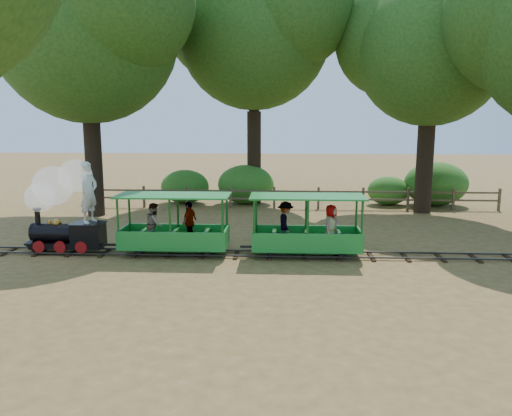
{
  "coord_description": "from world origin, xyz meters",
  "views": [
    {
      "loc": [
        -0.65,
        -14.39,
        4.02
      ],
      "look_at": [
        -1.44,
        0.5,
        1.36
      ],
      "focal_mm": 35.0,
      "sensor_mm": 36.0,
      "label": 1
    }
  ],
  "objects_px": {
    "carriage_rear": "(305,230)",
    "carriage_front": "(173,229)",
    "locomotive": "(62,199)",
    "fence": "(296,196)"
  },
  "relations": [
    {
      "from": "locomotive",
      "to": "carriage_front",
      "type": "height_order",
      "value": "locomotive"
    },
    {
      "from": "carriage_rear",
      "to": "fence",
      "type": "bearing_deg",
      "value": 90.24
    },
    {
      "from": "locomotive",
      "to": "carriage_rear",
      "type": "relative_size",
      "value": 0.87
    },
    {
      "from": "carriage_front",
      "to": "carriage_rear",
      "type": "xyz_separation_m",
      "value": [
        3.93,
        -0.0,
        0.02
      ]
    },
    {
      "from": "locomotive",
      "to": "carriage_front",
      "type": "xyz_separation_m",
      "value": [
        3.36,
        -0.08,
        -0.87
      ]
    },
    {
      "from": "carriage_rear",
      "to": "carriage_front",
      "type": "bearing_deg",
      "value": 179.99
    },
    {
      "from": "locomotive",
      "to": "fence",
      "type": "xyz_separation_m",
      "value": [
        7.26,
        7.93,
        -1.07
      ]
    },
    {
      "from": "carriage_front",
      "to": "fence",
      "type": "height_order",
      "value": "carriage_front"
    },
    {
      "from": "carriage_front",
      "to": "carriage_rear",
      "type": "bearing_deg",
      "value": -0.01
    },
    {
      "from": "carriage_front",
      "to": "carriage_rear",
      "type": "relative_size",
      "value": 1.0
    }
  ]
}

